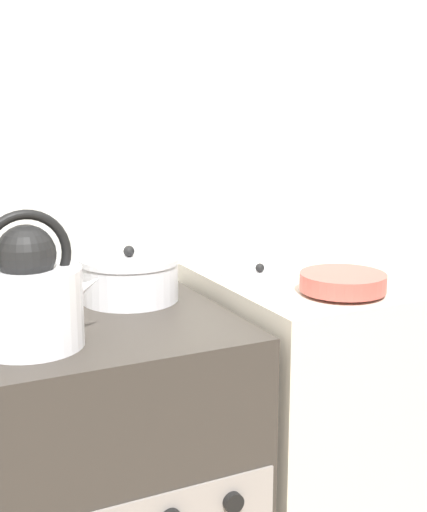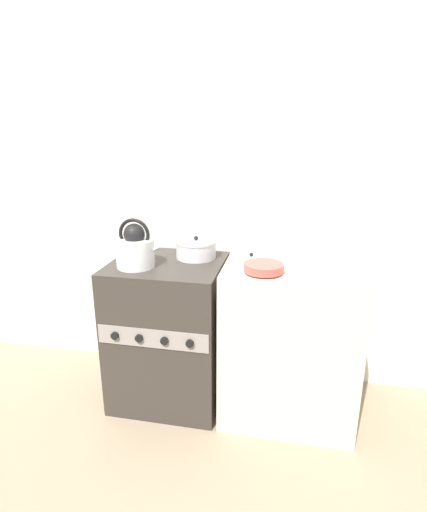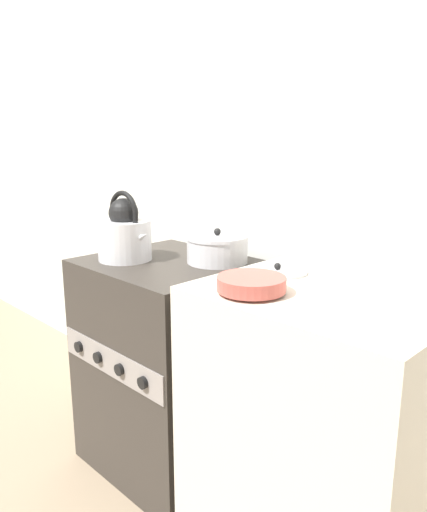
{
  "view_description": "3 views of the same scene",
  "coord_description": "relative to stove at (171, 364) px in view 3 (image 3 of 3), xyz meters",
  "views": [
    {
      "loc": [
        -0.42,
        -1.21,
        1.39
      ],
      "look_at": [
        0.32,
        0.3,
        1.02
      ],
      "focal_mm": 50.0,
      "sensor_mm": 36.0,
      "label": 1
    },
    {
      "loc": [
        0.71,
        -1.84,
        1.63
      ],
      "look_at": [
        0.29,
        0.27,
        0.96
      ],
      "focal_mm": 28.0,
      "sensor_mm": 36.0,
      "label": 2
    },
    {
      "loc": [
        1.5,
        -0.95,
        1.39
      ],
      "look_at": [
        0.27,
        0.28,
        0.97
      ],
      "focal_mm": 35.0,
      "sensor_mm": 36.0,
      "label": 3
    }
  ],
  "objects": [
    {
      "name": "counter",
      "position": [
        0.73,
        0.02,
        0.02
      ],
      "size": [
        0.75,
        0.62,
        0.93
      ],
      "color": "beige",
      "rests_on": "ground_plane"
    },
    {
      "name": "loose_pot_lid",
      "position": [
        0.49,
        0.08,
        0.49
      ],
      "size": [
        0.21,
        0.21,
        0.03
      ],
      "color": "silver",
      "rests_on": "counter"
    },
    {
      "name": "kettle",
      "position": [
        -0.15,
        -0.1,
        0.56
      ],
      "size": [
        0.26,
        0.22,
        0.28
      ],
      "color": "silver",
      "rests_on": "stove"
    },
    {
      "name": "wall_back",
      "position": [
        0.0,
        0.4,
        0.8
      ],
      "size": [
        7.0,
        0.06,
        2.5
      ],
      "color": "silver",
      "rests_on": "ground_plane"
    },
    {
      "name": "enamel_bowl",
      "position": [
        0.58,
        -0.16,
        0.51
      ],
      "size": [
        0.21,
        0.21,
        0.05
      ],
      "color": "#B75147",
      "rests_on": "counter"
    },
    {
      "name": "stove",
      "position": [
        0.0,
        0.0,
        0.0
      ],
      "size": [
        0.66,
        0.6,
        0.9
      ],
      "color": "#332D28",
      "rests_on": "ground_plane"
    },
    {
      "name": "cooking_pot",
      "position": [
        0.15,
        0.13,
        0.5
      ],
      "size": [
        0.25,
        0.25,
        0.14
      ],
      "color": "silver",
      "rests_on": "stove"
    },
    {
      "name": "ground_plane",
      "position": [
        0.0,
        -0.29,
        -0.45
      ],
      "size": [
        12.0,
        12.0,
        0.0
      ],
      "primitive_type": "plane",
      "color": "gray"
    }
  ]
}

